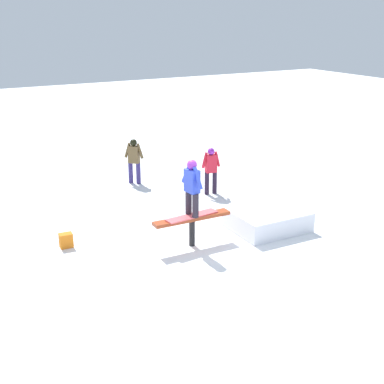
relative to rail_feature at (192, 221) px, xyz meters
The scene contains 7 objects.
ground_plane 0.61m from the rail_feature, ahead, with size 60.00×60.00×0.00m, color white.
rail_feature is the anchor object (origin of this frame).
snow_kicker_ramp 2.19m from the rail_feature, behind, with size 1.80×1.50×0.50m, color white.
main_rider_on_rail 0.81m from the rail_feature, ahead, with size 1.34×0.79×1.36m.
bystander_red 3.81m from the rail_feature, 127.94° to the right, with size 0.60×0.25×1.42m.
bystander_brown 5.15m from the rail_feature, 98.53° to the right, with size 0.52×0.52×1.44m.
backpack_on_snow 2.97m from the rail_feature, 27.48° to the right, with size 0.30×0.22×0.34m, color orange.
Camera 1 is at (5.66, 10.04, 5.23)m, focal length 50.00 mm.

